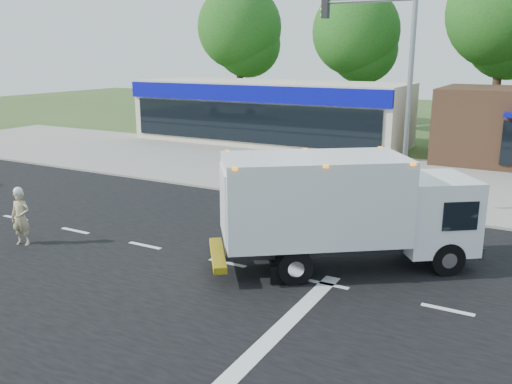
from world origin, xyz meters
TOP-DOWN VIEW (x-y plane):
  - ground at (0.00, 0.00)m, footprint 120.00×120.00m
  - road_asphalt at (0.00, 0.00)m, footprint 60.00×14.00m
  - sidewalk at (0.00, 8.20)m, footprint 60.00×2.40m
  - parking_apron at (0.00, 14.00)m, footprint 60.00×9.00m
  - lane_markings at (1.35, -1.35)m, footprint 55.20×7.00m
  - ems_box_truck at (2.87, 1.28)m, footprint 7.07×5.99m
  - emergency_worker at (-6.40, -1.71)m, footprint 0.73×0.58m
  - retail_strip_mall at (-9.00, 19.93)m, footprint 18.00×6.20m
  - traffic_signal_pole at (2.35, 7.60)m, footprint 3.51×0.25m
  - background_trees at (-0.85, 28.16)m, footprint 36.77×7.39m

SIDE VIEW (x-z plane):
  - ground at x=0.00m, z-range 0.00..0.00m
  - road_asphalt at x=0.00m, z-range -0.01..0.01m
  - parking_apron at x=0.00m, z-range 0.00..0.02m
  - lane_markings at x=1.35m, z-range 0.01..0.02m
  - sidewalk at x=0.00m, z-range 0.00..0.12m
  - emergency_worker at x=-6.40m, z-range -0.02..1.83m
  - ems_box_truck at x=2.87m, z-range 0.24..3.41m
  - retail_strip_mall at x=-9.00m, z-range 0.01..4.01m
  - traffic_signal_pole at x=2.35m, z-range 0.92..8.92m
  - background_trees at x=-0.85m, z-range 1.33..13.43m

